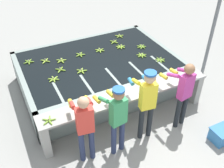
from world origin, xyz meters
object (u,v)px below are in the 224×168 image
Objects in this scene: worker_0 at (85,124)px; banana_bunch_floating_11 at (53,79)px; banana_bunch_floating_2 at (29,62)px; banana_bunch_floating_7 at (100,50)px; knife_0 at (188,77)px; banana_bunch_floating_5 at (160,60)px; banana_bunch_floating_8 at (121,47)px; banana_bunch_floating_6 at (141,47)px; banana_bunch_ledge_0 at (148,85)px; worker_3 at (184,90)px; support_post_right at (214,26)px; banana_bunch_ledge_2 at (49,120)px; banana_bunch_ledge_1 at (87,104)px; banana_bunch_floating_13 at (82,71)px; banana_bunch_floating_4 at (60,70)px; banana_bunch_floating_1 at (61,61)px; crate at (223,134)px; worker_1 at (117,115)px; worker_2 at (147,99)px; banana_bunch_floating_3 at (114,42)px; banana_bunch_floating_12 at (142,55)px; banana_bunch_floating_10 at (80,55)px; banana_bunch_floating_0 at (119,36)px.

worker_0 is 5.65× the size of banana_bunch_floating_11.
banana_bunch_floating_7 is (1.88, -0.26, -0.00)m from banana_bunch_floating_2.
banana_bunch_floating_7 is 2.49m from knife_0.
banana_bunch_floating_8 is at bearing 118.29° from banana_bunch_floating_5.
banana_bunch_ledge_0 is at bearing -116.68° from banana_bunch_floating_6.
worker_3 is 2.26m from banana_bunch_floating_6.
banana_bunch_floating_5 is at bearing 171.98° from support_post_right.
worker_3 is 2.84m from banana_bunch_ledge_2.
support_post_right is (3.77, 0.58, 0.73)m from banana_bunch_ledge_1.
banana_bunch_floating_13 is at bearing 2.78° from banana_bunch_floating_11.
banana_bunch_floating_7 is (1.26, 0.46, -0.00)m from banana_bunch_floating_4.
banana_bunch_ledge_1 is at bearing -91.54° from banana_bunch_floating_1.
banana_bunch_floating_4 is 4.00m from crate.
banana_bunch_floating_1 is 1.00× the size of banana_bunch_floating_13.
banana_bunch_floating_7 is 1.71m from banana_bunch_floating_11.
banana_bunch_floating_1 is 0.50× the size of crate.
worker_1 is 2.73m from banana_bunch_floating_7.
banana_bunch_ledge_0 is at bearing 125.53° from crate.
banana_bunch_floating_11 is 1.37m from banana_bunch_ledge_2.
worker_0 is 0.98× the size of worker_1.
banana_bunch_floating_13 is (-1.62, 1.83, -0.12)m from worker_3.
banana_bunch_floating_7 is 1.01× the size of banana_bunch_floating_13.
worker_2 is 1.88m from banana_bunch_floating_5.
banana_bunch_floating_6 is 1.00× the size of banana_bunch_floating_7.
worker_3 reaches higher than banana_bunch_floating_2.
banana_bunch_ledge_2 reaches higher than crate.
banana_bunch_floating_5 is at bearing 46.62° from worker_2.
banana_bunch_floating_3 is 0.94× the size of banana_bunch_ledge_2.
worker_2 is (1.34, 0.00, 0.09)m from worker_0.
banana_bunch_floating_13 is at bearing 112.15° from worker_2.
banana_bunch_floating_12 is (-0.30, 0.42, 0.00)m from banana_bunch_floating_5.
worker_0 is 5.73× the size of banana_bunch_floating_10.
banana_bunch_ledge_2 is (-0.11, -2.32, 0.00)m from banana_bunch_floating_2.
banana_bunch_floating_6 is at bearing -16.21° from banana_bunch_floating_7.
support_post_right is (1.72, -0.62, 0.74)m from banana_bunch_floating_12.
banana_bunch_floating_11 and banana_bunch_floating_13 have the same top height.
support_post_right reaches higher than banana_bunch_floating_3.
worker_3 is at bearing -85.31° from banana_bunch_floating_3.
banana_bunch_floating_10 is 1.64m from banana_bunch_floating_12.
worker_0 is 2.81m from knife_0.
banana_bunch_floating_4 is at bearing 101.85° from worker_1.
worker_2 is 1.23m from banana_bunch_ledge_1.
worker_1 is 2.95× the size of crate.
banana_bunch_floating_4 is at bearing 49.79° from banana_bunch_floating_11.
banana_bunch_ledge_2 reaches higher than banana_bunch_floating_8.
banana_bunch_floating_2 is at bearing 155.17° from banana_bunch_floating_5.
banana_bunch_floating_11 is at bearing 107.16° from banana_bunch_ledge_1.
banana_bunch_floating_1 and banana_bunch_floating_10 have the same top height.
banana_bunch_floating_11 is (-2.42, -1.31, -0.00)m from banana_bunch_floating_0.
worker_0 is 3.37m from banana_bunch_floating_6.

